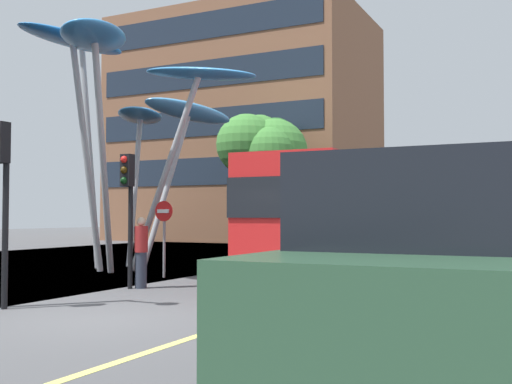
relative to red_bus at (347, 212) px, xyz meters
name	(u,v)px	position (x,y,z in m)	size (l,w,h in m)	color
ground	(72,319)	(-2.21, -9.17, -1.98)	(120.00, 240.00, 0.10)	#4C4C4F
red_bus	(347,212)	(0.00, 0.00, 0.00)	(2.89, 10.15, 3.54)	red
leaf_sculpture	(130,85)	(-7.33, -0.94, 4.31)	(9.03, 9.48, 8.71)	#9EA0A5
traffic_light_kerb_near	(2,173)	(-3.99, -9.21, 0.70)	(0.28, 0.42, 3.63)	black
traffic_light_kerb_far	(128,191)	(-3.90, -5.42, 0.49)	(0.28, 0.42, 3.34)	black
car_parked_near	(430,307)	(4.77, -12.62, -0.87)	(1.93, 4.42, 2.26)	#2D5138
car_parked_mid	(496,261)	(4.69, -6.05, -0.92)	(1.93, 4.48, 2.14)	navy
tree_pavement_near	(263,149)	(-9.32, 13.73, 3.67)	(4.94, 4.55, 7.66)	brown
tree_pavement_far	(273,151)	(-9.85, 16.17, 3.77)	(3.66, 4.47, 7.77)	brown
pedestrian	(141,252)	(-3.71, -5.12, -1.04)	(0.34, 0.34, 1.77)	#2D3342
no_entry_sign	(164,226)	(-4.75, -2.63, -0.43)	(0.60, 0.12, 2.25)	gray
backdrop_building	(247,131)	(-15.78, 24.35, 6.37)	(18.06, 12.46, 16.60)	brown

